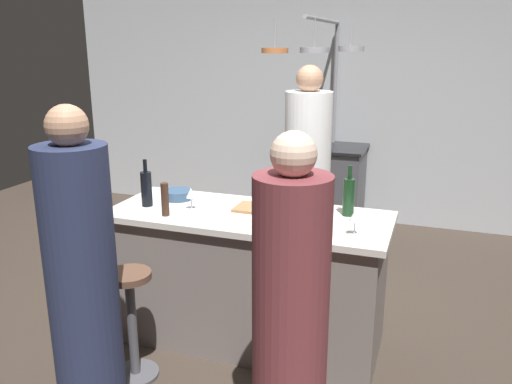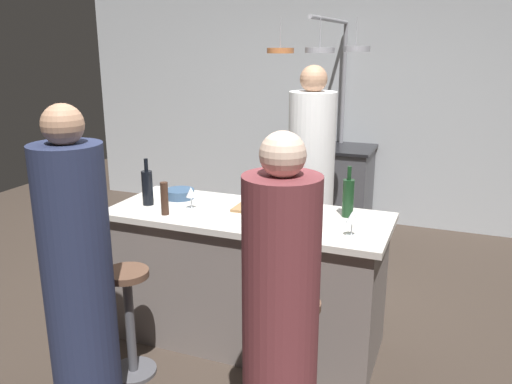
{
  "view_description": "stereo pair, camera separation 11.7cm",
  "coord_description": "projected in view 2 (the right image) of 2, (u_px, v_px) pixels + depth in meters",
  "views": [
    {
      "loc": [
        1.1,
        -2.95,
        1.94
      ],
      "look_at": [
        0.0,
        0.15,
        1.0
      ],
      "focal_mm": 36.55,
      "sensor_mm": 36.0,
      "label": 1
    },
    {
      "loc": [
        1.21,
        -2.91,
        1.94
      ],
      "look_at": [
        0.0,
        0.15,
        1.0
      ],
      "focal_mm": 36.55,
      "sensor_mm": 36.0,
      "label": 2
    }
  ],
  "objects": [
    {
      "name": "potted_plant",
      "position": [
        118.0,
        230.0,
        4.77
      ],
      "size": [
        0.36,
        0.36,
        0.52
      ],
      "color": "brown",
      "rests_on": "ground_plane"
    },
    {
      "name": "ground_plane",
      "position": [
        248.0,
        338.0,
        3.56
      ],
      "size": [
        9.0,
        9.0,
        0.0
      ],
      "primitive_type": "plane",
      "color": "#382D26"
    },
    {
      "name": "pepper_mill",
      "position": [
        165.0,
        199.0,
        3.26
      ],
      "size": [
        0.05,
        0.05,
        0.21
      ],
      "primitive_type": "cylinder",
      "color": "#382319",
      "rests_on": "kitchen_island"
    },
    {
      "name": "wine_bottle_dark",
      "position": [
        147.0,
        187.0,
        3.46
      ],
      "size": [
        0.07,
        0.07,
        0.32
      ],
      "color": "black",
      "rests_on": "kitchen_island"
    },
    {
      "name": "wine_bottle_green",
      "position": [
        282.0,
        203.0,
        3.12
      ],
      "size": [
        0.07,
        0.07,
        0.32
      ],
      "color": "#193D23",
      "rests_on": "kitchen_island"
    },
    {
      "name": "wine_glass_near_left_guest",
      "position": [
        191.0,
        193.0,
        3.38
      ],
      "size": [
        0.07,
        0.07,
        0.15
      ],
      "color": "silver",
      "rests_on": "kitchen_island"
    },
    {
      "name": "mixing_bowl_ceramic",
      "position": [
        299.0,
        226.0,
        3.0
      ],
      "size": [
        0.15,
        0.15,
        0.06
      ],
      "primitive_type": "cylinder",
      "color": "silver",
      "rests_on": "kitchen_island"
    },
    {
      "name": "kitchen_island",
      "position": [
        248.0,
        277.0,
        3.44
      ],
      "size": [
        1.8,
        0.72,
        0.9
      ],
      "color": "slate",
      "rests_on": "ground_plane"
    },
    {
      "name": "chef",
      "position": [
        311.0,
        184.0,
        4.27
      ],
      "size": [
        0.38,
        0.38,
        1.78
      ],
      "color": "white",
      "rests_on": "ground_plane"
    },
    {
      "name": "overhead_pot_rack",
      "position": [
        328.0,
        74.0,
        4.84
      ],
      "size": [
        0.88,
        1.39,
        2.17
      ],
      "color": "gray",
      "rests_on": "ground_plane"
    },
    {
      "name": "stove_range",
      "position": [
        334.0,
        187.0,
        5.63
      ],
      "size": [
        0.8,
        0.64,
        0.89
      ],
      "color": "#47474C",
      "rests_on": "ground_plane"
    },
    {
      "name": "guest_right",
      "position": [
        280.0,
        324.0,
        2.3
      ],
      "size": [
        0.34,
        0.34,
        1.61
      ],
      "color": "brown",
      "rests_on": "ground_plane"
    },
    {
      "name": "bar_stool_left",
      "position": [
        130.0,
        318.0,
        3.08
      ],
      "size": [
        0.28,
        0.28,
        0.68
      ],
      "color": "#4C4C51",
      "rests_on": "ground_plane"
    },
    {
      "name": "back_wall",
      "position": [
        345.0,
        104.0,
        5.76
      ],
      "size": [
        6.4,
        0.16,
        2.6
      ],
      "primitive_type": "cube",
      "color": "#B2B7BC",
      "rests_on": "ground_plane"
    },
    {
      "name": "bar_stool_right",
      "position": [
        294.0,
        354.0,
        2.72
      ],
      "size": [
        0.28,
        0.28,
        0.68
      ],
      "color": "#4C4C51",
      "rests_on": "ground_plane"
    },
    {
      "name": "guest_left",
      "position": [
        78.0,
        280.0,
        2.66
      ],
      "size": [
        0.35,
        0.35,
        1.67
      ],
      "color": "#262D4C",
      "rests_on": "ground_plane"
    },
    {
      "name": "wine_bottle_rose",
      "position": [
        293.0,
        198.0,
        3.21
      ],
      "size": [
        0.07,
        0.07,
        0.32
      ],
      "color": "#B78C8E",
      "rests_on": "kitchen_island"
    },
    {
      "name": "wine_glass_near_right_guest",
      "position": [
        352.0,
        218.0,
        2.89
      ],
      "size": [
        0.07,
        0.07,
        0.15
      ],
      "color": "silver",
      "rests_on": "kitchen_island"
    },
    {
      "name": "wine_glass_by_chef",
      "position": [
        316.0,
        206.0,
        3.1
      ],
      "size": [
        0.07,
        0.07,
        0.15
      ],
      "color": "silver",
      "rests_on": "kitchen_island"
    },
    {
      "name": "mixing_bowl_blue",
      "position": [
        180.0,
        194.0,
        3.63
      ],
      "size": [
        0.21,
        0.21,
        0.06
      ],
      "primitive_type": "cylinder",
      "color": "#334C6B",
      "rests_on": "kitchen_island"
    },
    {
      "name": "cutting_board",
      "position": [
        259.0,
        209.0,
        3.38
      ],
      "size": [
        0.32,
        0.22,
        0.02
      ],
      "primitive_type": "cube",
      "color": "#997047",
      "rests_on": "kitchen_island"
    },
    {
      "name": "wine_bottle_red",
      "position": [
        348.0,
        197.0,
        3.22
      ],
      "size": [
        0.07,
        0.07,
        0.32
      ],
      "color": "#143319",
      "rests_on": "kitchen_island"
    }
  ]
}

